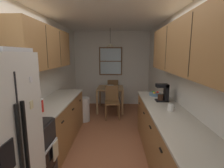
# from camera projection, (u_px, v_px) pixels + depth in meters

# --- Properties ---
(ground_plane) EXTENTS (12.00, 12.00, 0.00)m
(ground_plane) POSITION_uv_depth(u_px,v_px,m) (108.00, 138.00, 3.68)
(ground_plane) COLOR #995B3D
(wall_left) EXTENTS (0.10, 9.00, 2.55)m
(wall_left) POSITION_uv_depth(u_px,v_px,m) (42.00, 79.00, 3.50)
(wall_left) COLOR white
(wall_left) RESTS_ON ground
(wall_right) EXTENTS (0.10, 9.00, 2.55)m
(wall_right) POSITION_uv_depth(u_px,v_px,m) (175.00, 80.00, 3.42)
(wall_right) COLOR white
(wall_right) RESTS_ON ground
(wall_back) EXTENTS (4.40, 0.10, 2.55)m
(wall_back) POSITION_uv_depth(u_px,v_px,m) (112.00, 69.00, 6.07)
(wall_back) COLOR white
(wall_back) RESTS_ON ground
(ceiling_slab) EXTENTS (4.40, 9.00, 0.08)m
(ceiling_slab) POSITION_uv_depth(u_px,v_px,m) (108.00, 11.00, 3.23)
(ceiling_slab) COLOR white
(stove_range) EXTENTS (0.66, 0.60, 1.10)m
(stove_range) POSITION_uv_depth(u_px,v_px,m) (24.00, 158.00, 2.18)
(stove_range) COLOR black
(stove_range) RESTS_ON ground
(microwave_over_range) EXTENTS (0.39, 0.60, 0.36)m
(microwave_over_range) POSITION_uv_depth(u_px,v_px,m) (5.00, 63.00, 1.98)
(microwave_over_range) COLOR silver
(counter_left) EXTENTS (0.64, 1.98, 0.90)m
(counter_left) POSITION_uv_depth(u_px,v_px,m) (58.00, 121.00, 3.46)
(counter_left) COLOR olive
(counter_left) RESTS_ON ground
(upper_cabinets_left) EXTENTS (0.33, 2.06, 0.75)m
(upper_cabinets_left) POSITION_uv_depth(u_px,v_px,m) (46.00, 48.00, 3.16)
(upper_cabinets_left) COLOR olive
(counter_right) EXTENTS (0.64, 3.16, 0.90)m
(counter_right) POSITION_uv_depth(u_px,v_px,m) (170.00, 143.00, 2.60)
(counter_right) COLOR olive
(counter_right) RESTS_ON ground
(upper_cabinets_right) EXTENTS (0.33, 2.84, 0.75)m
(upper_cabinets_right) POSITION_uv_depth(u_px,v_px,m) (188.00, 47.00, 2.30)
(upper_cabinets_right) COLOR olive
(dining_table) EXTENTS (0.81, 0.88, 0.74)m
(dining_table) POSITION_uv_depth(u_px,v_px,m) (110.00, 91.00, 5.43)
(dining_table) COLOR #A87F51
(dining_table) RESTS_ON ground
(dining_chair_near) EXTENTS (0.43, 0.43, 0.90)m
(dining_chair_near) POSITION_uv_depth(u_px,v_px,m) (112.00, 100.00, 4.81)
(dining_chair_near) COLOR brown
(dining_chair_near) RESTS_ON ground
(dining_chair_far) EXTENTS (0.42, 0.42, 0.90)m
(dining_chair_far) POSITION_uv_depth(u_px,v_px,m) (113.00, 91.00, 6.09)
(dining_chair_far) COLOR brown
(dining_chair_far) RESTS_ON ground
(pendant_light) EXTENTS (0.25, 0.25, 0.55)m
(pendant_light) POSITION_uv_depth(u_px,v_px,m) (110.00, 45.00, 5.19)
(pendant_light) COLOR black
(back_window) EXTENTS (0.80, 0.05, 0.96)m
(back_window) POSITION_uv_depth(u_px,v_px,m) (111.00, 61.00, 5.95)
(back_window) COLOR brown
(trash_bin) EXTENTS (0.31, 0.31, 0.64)m
(trash_bin) POSITION_uv_depth(u_px,v_px,m) (84.00, 109.00, 4.59)
(trash_bin) COLOR silver
(trash_bin) RESTS_ON ground
(storage_canister) EXTENTS (0.11, 0.11, 0.21)m
(storage_canister) POSITION_uv_depth(u_px,v_px,m) (40.00, 105.00, 2.63)
(storage_canister) COLOR red
(storage_canister) RESTS_ON counter_left
(dish_towel) EXTENTS (0.02, 0.16, 0.24)m
(dish_towel) POSITION_uv_depth(u_px,v_px,m) (56.00, 150.00, 2.31)
(dish_towel) COLOR beige
(coffee_maker) EXTENTS (0.22, 0.18, 0.33)m
(coffee_maker) POSITION_uv_depth(u_px,v_px,m) (164.00, 92.00, 3.22)
(coffee_maker) COLOR black
(coffee_maker) RESTS_ON counter_right
(mug_by_coffeemaker) EXTENTS (0.13, 0.09, 0.11)m
(mug_by_coffeemaker) POSITION_uv_depth(u_px,v_px,m) (171.00, 108.00, 2.69)
(mug_by_coffeemaker) COLOR white
(mug_by_coffeemaker) RESTS_ON counter_right
(fruit_bowl) EXTENTS (0.25, 0.25, 0.09)m
(fruit_bowl) POSITION_uv_depth(u_px,v_px,m) (155.00, 94.00, 3.68)
(fruit_bowl) COLOR #597F9E
(fruit_bowl) RESTS_ON counter_right
(table_serving_bowl) EXTENTS (0.20, 0.20, 0.06)m
(table_serving_bowl) POSITION_uv_depth(u_px,v_px,m) (111.00, 86.00, 5.49)
(table_serving_bowl) COLOR silver
(table_serving_bowl) RESTS_ON dining_table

